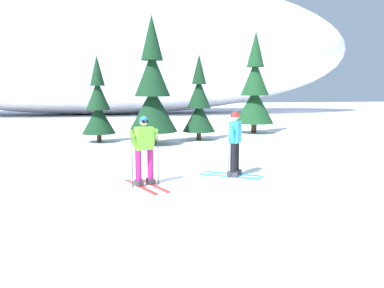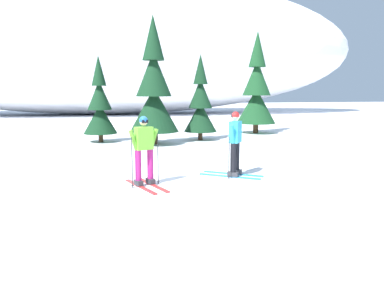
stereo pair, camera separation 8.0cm
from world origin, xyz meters
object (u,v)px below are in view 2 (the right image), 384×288
object	(u,v)px
skier_cyan_jacket	(235,142)
pine_tree_center_right	(200,105)
pine_tree_far_left	(100,106)
skier_lime_jacket	(144,150)
pine_tree_far_right	(257,91)
pine_tree_center_left	(154,91)

from	to	relation	value
skier_cyan_jacket	pine_tree_center_right	size ratio (longest dim) A/B	0.44
skier_cyan_jacket	pine_tree_far_left	world-z (taller)	pine_tree_far_left
pine_tree_far_left	skier_lime_jacket	bearing A→B (deg)	-80.95
pine_tree_far_left	pine_tree_far_right	distance (m)	8.42
pine_tree_center_left	pine_tree_far_right	xyz separation A→B (m)	(5.87, 3.13, -0.01)
skier_lime_jacket	pine_tree_center_left	world-z (taller)	pine_tree_center_left
skier_lime_jacket	skier_cyan_jacket	bearing A→B (deg)	12.20
pine_tree_center_left	pine_tree_center_right	bearing A→B (deg)	23.18
skier_cyan_jacket	pine_tree_far_left	distance (m)	8.66
pine_tree_far_left	pine_tree_center_left	size ratio (longest dim) A/B	0.70
skier_cyan_jacket	pine_tree_far_left	size ratio (longest dim) A/B	0.45
pine_tree_far_left	pine_tree_center_right	world-z (taller)	pine_tree_center_right
pine_tree_center_left	pine_tree_center_right	xyz separation A→B (m)	(2.26, 0.97, -0.62)
pine_tree_center_left	pine_tree_far_right	size ratio (longest dim) A/B	1.00
pine_tree_center_right	pine_tree_far_right	size ratio (longest dim) A/B	0.73
pine_tree_center_left	pine_tree_center_right	size ratio (longest dim) A/B	1.38
skier_cyan_jacket	skier_lime_jacket	size ratio (longest dim) A/B	1.03
skier_cyan_jacket	skier_lime_jacket	bearing A→B (deg)	-167.80
skier_cyan_jacket	pine_tree_center_right	distance (m)	7.61
pine_tree_far_left	pine_tree_center_left	bearing A→B (deg)	-27.45
skier_lime_jacket	pine_tree_center_right	bearing A→B (deg)	68.07
pine_tree_far_left	pine_tree_center_left	xyz separation A→B (m)	(2.31, -1.20, 0.67)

